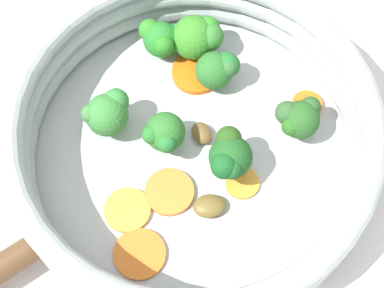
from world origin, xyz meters
name	(u,v)px	position (x,y,z in m)	size (l,w,h in m)	color
ground_plane	(192,157)	(0.00, 0.00, 0.00)	(4.00, 4.00, 0.00)	white
skillet	(192,154)	(0.00, 0.00, 0.01)	(0.30, 0.30, 0.01)	#B2B5B7
skillet_rim_wall	(192,135)	(0.00, 0.00, 0.05)	(0.32, 0.32, 0.06)	#AFB9BC
skillet_rivet_left	(39,213)	(0.14, 0.02, 0.02)	(0.01, 0.01, 0.01)	#B1B6B7
skillet_rivet_right	(70,262)	(0.12, 0.07, 0.02)	(0.01, 0.01, 0.01)	#AFB6BB
carrot_slice_0	(140,254)	(0.07, 0.08, 0.02)	(0.04, 0.04, 0.00)	orange
carrot_slice_1	(196,72)	(-0.03, -0.08, 0.02)	(0.05, 0.05, 0.01)	orange
carrot_slice_2	(307,105)	(-0.11, -0.02, 0.02)	(0.03, 0.03, 0.01)	orange
carrot_slice_3	(242,183)	(-0.03, 0.04, 0.02)	(0.03, 0.03, 0.00)	orange
carrot_slice_4	(300,117)	(-0.10, -0.01, 0.02)	(0.03, 0.03, 0.00)	orange
carrot_slice_5	(169,192)	(0.03, 0.03, 0.02)	(0.04, 0.04, 0.01)	orange
carrot_slice_6	(127,210)	(0.07, 0.04, 0.02)	(0.04, 0.04, 0.00)	#F99E36
broccoli_floret_0	(164,134)	(0.02, -0.01, 0.04)	(0.04, 0.04, 0.04)	#7CA46F
broccoli_floret_1	(299,119)	(-0.09, 0.01, 0.04)	(0.04, 0.03, 0.04)	#7EA863
broccoli_floret_2	(229,157)	(-0.02, 0.03, 0.05)	(0.04, 0.05, 0.05)	#83B25D
broccoli_floret_3	(107,113)	(0.06, -0.04, 0.04)	(0.04, 0.04, 0.05)	#85B067
broccoli_floret_4	(159,39)	(0.00, -0.11, 0.04)	(0.04, 0.04, 0.04)	#80A867
broccoli_floret_5	(219,69)	(-0.04, -0.06, 0.04)	(0.04, 0.04, 0.04)	#629244
broccoli_floret_6	(198,36)	(-0.03, -0.10, 0.04)	(0.05, 0.04, 0.04)	#6F9B59
mushroom_piece_0	(214,205)	(0.00, 0.06, 0.02)	(0.03, 0.02, 0.01)	brown
mushroom_piece_1	(202,133)	(-0.01, -0.01, 0.02)	(0.02, 0.02, 0.01)	brown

